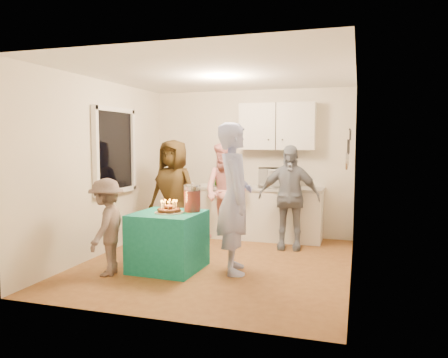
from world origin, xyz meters
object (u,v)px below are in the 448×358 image
(man_birthday, at_px, (235,198))
(punch_jar, at_px, (192,199))
(woman_back_center, at_px, (226,192))
(child_near_left, at_px, (107,227))
(party_table, at_px, (168,241))
(microwave, at_px, (276,178))
(woman_back_right, at_px, (289,197))
(woman_back_left, at_px, (174,192))
(counter, at_px, (258,214))

(man_birthday, bearing_deg, punch_jar, 66.74)
(woman_back_center, height_order, child_near_left, woman_back_center)
(punch_jar, height_order, woman_back_center, woman_back_center)
(party_table, relative_size, punch_jar, 2.50)
(party_table, bearing_deg, man_birthday, 9.42)
(microwave, bearing_deg, child_near_left, -135.54)
(party_table, relative_size, woman_back_right, 0.52)
(woman_back_left, bearing_deg, woman_back_center, 39.29)
(microwave, relative_size, woman_back_right, 0.36)
(counter, height_order, woman_back_right, woman_back_right)
(punch_jar, bearing_deg, woman_back_left, 123.94)
(man_birthday, height_order, child_near_left, man_birthday)
(woman_back_center, bearing_deg, child_near_left, -96.95)
(party_table, xyz_separation_m, punch_jar, (0.28, 0.17, 0.55))
(counter, height_order, microwave, microwave)
(punch_jar, distance_m, woman_back_right, 1.78)
(party_table, xyz_separation_m, woman_back_center, (0.26, 1.78, 0.46))
(woman_back_right, bearing_deg, punch_jar, -131.37)
(microwave, distance_m, woman_back_center, 0.89)
(party_table, distance_m, woman_back_center, 1.86)
(woman_back_right, bearing_deg, microwave, 115.00)
(woman_back_center, xyz_separation_m, woman_back_right, (1.09, -0.19, -0.02))
(punch_jar, bearing_deg, man_birthday, -2.61)
(counter, distance_m, woman_back_left, 1.54)
(woman_back_left, distance_m, woman_back_center, 0.89)
(party_table, height_order, punch_jar, punch_jar)
(man_birthday, bearing_deg, woman_back_center, -0.15)
(woman_back_left, bearing_deg, woman_back_right, 17.17)
(child_near_left, bearing_deg, man_birthday, 100.79)
(man_birthday, xyz_separation_m, child_near_left, (-1.51, -0.59, -0.35))
(woman_back_left, bearing_deg, child_near_left, -84.67)
(child_near_left, bearing_deg, woman_back_left, 165.15)
(microwave, height_order, party_table, microwave)
(woman_back_right, bearing_deg, man_birthday, -112.59)
(microwave, relative_size, woman_back_left, 0.34)
(child_near_left, bearing_deg, punch_jar, 113.37)
(woman_back_right, bearing_deg, party_table, -134.63)
(woman_back_left, xyz_separation_m, child_near_left, (-0.13, -1.79, -0.24))
(counter, distance_m, woman_back_center, 0.73)
(child_near_left, bearing_deg, microwave, 136.71)
(counter, bearing_deg, man_birthday, -85.81)
(man_birthday, bearing_deg, woman_back_right, -39.02)
(woman_back_right, bearing_deg, child_near_left, -138.61)
(woman_back_center, xyz_separation_m, child_near_left, (-0.90, -2.23, -0.22))
(party_table, bearing_deg, counter, 71.43)
(man_birthday, bearing_deg, microwave, -25.19)
(woman_back_center, relative_size, child_near_left, 1.36)
(punch_jar, xyz_separation_m, child_near_left, (-0.92, -0.62, -0.31))
(counter, bearing_deg, woman_back_right, -42.32)
(counter, xyz_separation_m, punch_jar, (-0.45, -1.99, 0.50))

